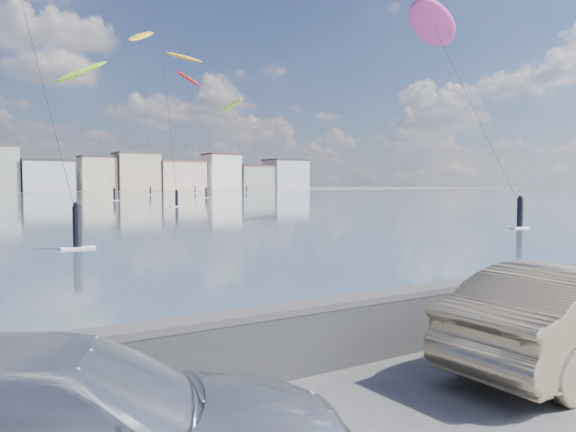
{
  "coord_description": "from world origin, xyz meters",
  "views": [
    {
      "loc": [
        -3.98,
        -3.94,
        2.75
      ],
      "look_at": [
        1.0,
        4.0,
        2.2
      ],
      "focal_mm": 35.0,
      "sensor_mm": 36.0,
      "label": 1
    }
  ],
  "objects": [
    {
      "name": "seawall",
      "position": [
        0.0,
        2.7,
        0.58
      ],
      "size": [
        400.0,
        0.36,
        1.08
      ],
      "color": "#28282B",
      "rests_on": "ground"
    },
    {
      "name": "car_silver",
      "position": [
        -3.21,
        0.81,
        0.73
      ],
      "size": [
        5.45,
        3.78,
        1.47
      ],
      "primitive_type": "imported",
      "rotation": [
        0.0,
        0.0,
        1.19
      ],
      "color": "silver",
      "rests_on": "ground"
    },
    {
      "name": "car_champagne",
      "position": [
        3.96,
        0.72,
        0.77
      ],
      "size": [
        4.77,
        1.84,
        1.55
      ],
      "primitive_type": "imported",
      "rotation": [
        0.0,
        0.0,
        1.61
      ],
      "color": "tan",
      "rests_on": "ground"
    },
    {
      "name": "kitesurfer_3",
      "position": [
        38.84,
        130.83,
        37.4
      ],
      "size": [
        8.7,
        16.58,
        40.68
      ],
      "color": "#BF8C19",
      "rests_on": "ground"
    },
    {
      "name": "kitesurfer_9",
      "position": [
        74.21,
        153.18,
        26.16
      ],
      "size": [
        6.81,
        14.79,
        29.36
      ],
      "color": "#8CD826",
      "rests_on": "ground"
    },
    {
      "name": "kitesurfer_11",
      "position": [
        28.49,
        26.91,
        14.66
      ],
      "size": [
        10.35,
        13.81,
        16.11
      ],
      "color": "#E5338C",
      "rests_on": "ground"
    },
    {
      "name": "kitesurfer_14",
      "position": [
        59.85,
        152.95,
        32.76
      ],
      "size": [
        7.94,
        12.66,
        35.81
      ],
      "color": "red",
      "rests_on": "ground"
    },
    {
      "name": "kitesurfer_15",
      "position": [
        39.39,
        104.7,
        27.62
      ],
      "size": [
        8.2,
        12.67,
        29.25
      ],
      "color": "#BF8C19",
      "rests_on": "ground"
    },
    {
      "name": "kitesurfer_19",
      "position": [
        17.41,
        95.94,
        21.23
      ],
      "size": [
        8.67,
        14.66,
        24.29
      ],
      "color": "#8CD826",
      "rests_on": "ground"
    }
  ]
}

